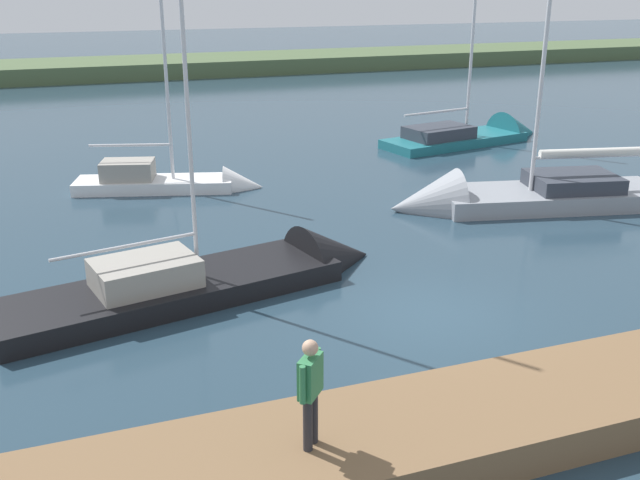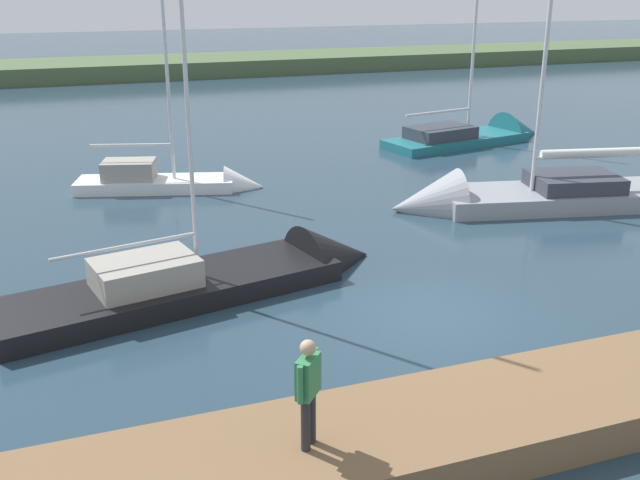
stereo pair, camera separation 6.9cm
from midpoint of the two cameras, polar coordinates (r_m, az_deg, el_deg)
The scene contains 8 objects.
ground_plane at distance 16.56m, azimuth 8.41°, elevation -5.86°, with size 200.00×200.00×0.00m, color #263D4C.
far_shoreline at distance 60.25m, azimuth -13.19°, elevation 12.50°, with size 180.00×8.00×2.40m, color #4C603D.
dock_pier at distance 13.21m, azimuth 17.58°, elevation -12.13°, with size 24.39×2.44×0.65m, color brown.
sailboat_far_right at distance 24.64m, azimuth 14.02°, elevation 2.96°, with size 9.49×4.37×10.79m.
sailboat_outer_mooring at distance 26.53m, azimuth -11.15°, elevation 4.25°, with size 6.77×3.29×7.98m.
sailboat_inner_slip at distance 17.95m, azimuth -6.99°, elevation -3.27°, with size 9.82×4.16×11.55m.
sailboat_mid_channel at distance 35.02m, azimuth 12.50°, elevation 7.84°, with size 8.79×3.95×9.56m.
person_on_dock at distance 10.55m, azimuth -0.95°, elevation -11.37°, with size 0.47×0.51×1.73m.
Camera 1 is at (7.34, 13.04, 7.10)m, focal length 40.84 mm.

